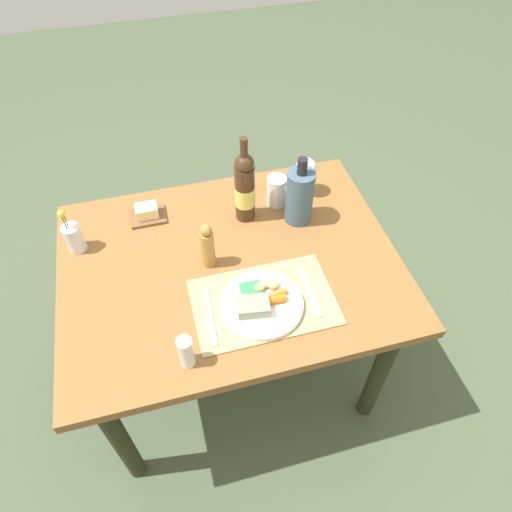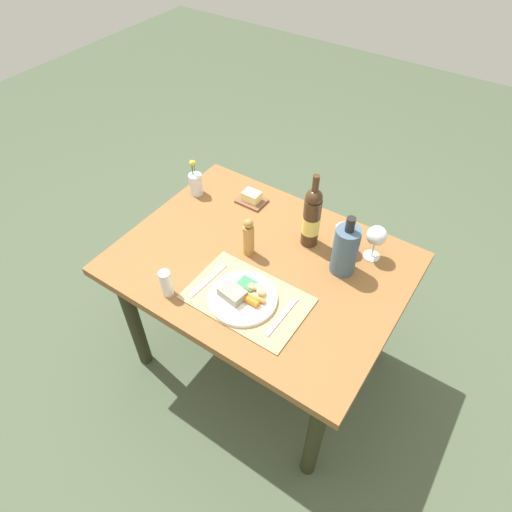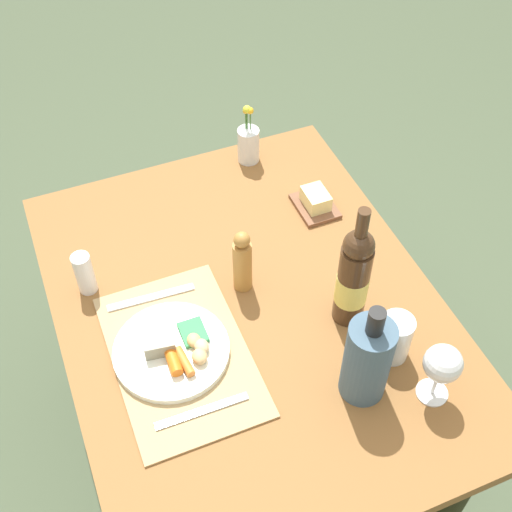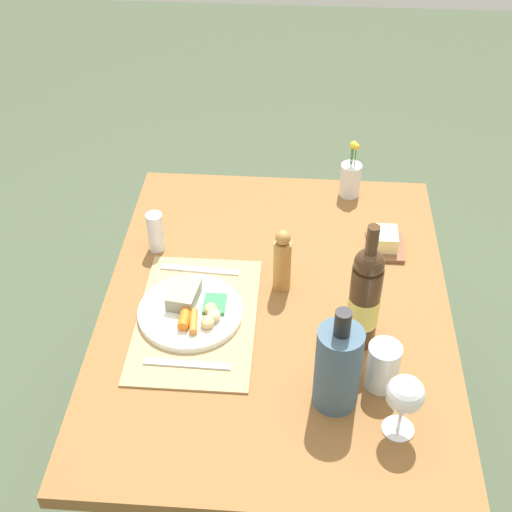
% 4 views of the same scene
% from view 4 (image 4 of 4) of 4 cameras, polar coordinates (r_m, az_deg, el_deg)
% --- Properties ---
extents(ground_plane, '(8.00, 8.00, 0.00)m').
position_cam_4_polar(ground_plane, '(2.39, 1.28, -16.71)').
color(ground_plane, '#46533B').
extents(dining_table, '(1.16, 0.88, 0.74)m').
position_cam_4_polar(dining_table, '(1.89, 1.56, -6.18)').
color(dining_table, brown).
rests_on(dining_table, ground_plane).
extents(placemat, '(0.45, 0.29, 0.01)m').
position_cam_4_polar(placemat, '(1.78, -4.78, -5.02)').
color(placemat, tan).
rests_on(placemat, dining_table).
extents(dinner_plate, '(0.26, 0.26, 0.06)m').
position_cam_4_polar(dinner_plate, '(1.78, -5.23, -4.30)').
color(dinner_plate, white).
rests_on(dinner_plate, placemat).
extents(fork, '(0.03, 0.21, 0.00)m').
position_cam_4_polar(fork, '(1.91, -4.52, -1.10)').
color(fork, silver).
rests_on(fork, placemat).
extents(knife, '(0.02, 0.21, 0.00)m').
position_cam_4_polar(knife, '(1.67, -5.56, -8.64)').
color(knife, silver).
rests_on(knife, placemat).
extents(water_tumbler, '(0.07, 0.07, 0.12)m').
position_cam_4_polar(water_tumbler, '(1.63, 10.10, -8.86)').
color(water_tumbler, silver).
rests_on(water_tumbler, dining_table).
extents(cooler_bottle, '(0.10, 0.10, 0.27)m').
position_cam_4_polar(cooler_bottle, '(1.54, 6.58, -8.81)').
color(cooler_bottle, '#415B70').
rests_on(cooler_bottle, dining_table).
extents(wine_glass, '(0.08, 0.08, 0.16)m').
position_cam_4_polar(wine_glass, '(1.50, 11.86, -10.91)').
color(wine_glass, white).
rests_on(wine_glass, dining_table).
extents(salt_shaker, '(0.05, 0.05, 0.12)m').
position_cam_4_polar(salt_shaker, '(1.97, -8.07, 1.92)').
color(salt_shaker, white).
rests_on(salt_shaker, dining_table).
extents(butter_dish, '(0.13, 0.10, 0.06)m').
position_cam_4_polar(butter_dish, '(2.00, 10.36, 1.11)').
color(butter_dish, brown).
rests_on(butter_dish, dining_table).
extents(pepper_mill, '(0.05, 0.05, 0.18)m').
position_cam_4_polar(pepper_mill, '(1.81, 2.12, -0.42)').
color(pepper_mill, '#B27B39').
rests_on(pepper_mill, dining_table).
extents(wine_bottle, '(0.07, 0.07, 0.35)m').
position_cam_4_polar(wine_bottle, '(1.65, 8.70, -3.36)').
color(wine_bottle, '#422B19').
rests_on(wine_bottle, dining_table).
extents(flower_vase, '(0.06, 0.06, 0.18)m').
position_cam_4_polar(flower_vase, '(2.18, 7.59, 6.22)').
color(flower_vase, silver).
rests_on(flower_vase, dining_table).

